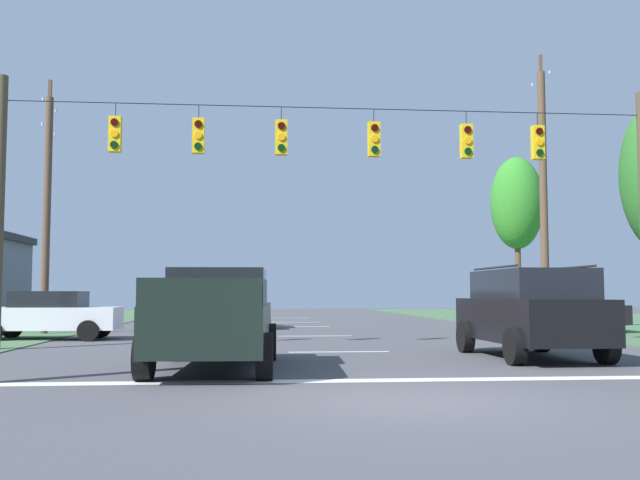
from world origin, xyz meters
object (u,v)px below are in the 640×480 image
Objects in this scene: overhead_signal_span at (334,194)px; distant_car_oncoming at (564,311)px; pickup_truck at (216,319)px; suv_black at (530,311)px; distant_car_far_parked at (244,309)px; tree_roadside_left at (517,204)px; utility_pole_mid_right at (543,196)px; distant_car_crossing_white at (49,314)px; utility_pole_near_left at (47,206)px.

distant_car_oncoming is at bearing 35.46° from overhead_signal_span.
suv_black is (6.95, 1.73, 0.09)m from pickup_truck.
tree_roadside_left reaches higher than distant_car_far_parked.
overhead_signal_span is 1.63× the size of utility_pole_mid_right.
distant_car_crossing_white is at bearing 153.68° from overhead_signal_span.
distant_car_far_parked is (-11.81, 4.93, 0.00)m from distant_car_oncoming.
utility_pole_mid_right is (5.18, 11.63, 4.23)m from suv_black.
suv_black reaches higher than pickup_truck.
utility_pole_mid_right is at bearing 47.76° from pickup_truck.
overhead_signal_span is 12.35m from utility_pole_mid_right.
utility_pole_mid_right is at bearing 41.35° from overhead_signal_span.
pickup_truck is 27.59m from tree_roadside_left.
tree_roadside_left is (7.64, 21.11, 5.10)m from suv_black.
pickup_truck is at bearing -132.24° from utility_pole_mid_right.
pickup_truck is at bearing -135.81° from distant_car_oncoming.
suv_black is 14.79m from distant_car_crossing_white.
distant_car_oncoming is 12.45m from tree_roadside_left.
overhead_signal_span is at bearing -77.77° from distant_car_far_parked.
utility_pole_mid_right is 1.27× the size of tree_roadside_left.
distant_car_far_parked is at bearing 157.35° from distant_car_oncoming.
tree_roadside_left is at bearing 77.77° from distant_car_oncoming.
overhead_signal_span is at bearing -26.32° from distant_car_crossing_white.
overhead_signal_span is at bearing 139.13° from suv_black.
distant_car_far_parked is (-2.51, 11.56, -3.36)m from overhead_signal_span.
pickup_truck is 1.14× the size of suv_black.
utility_pole_mid_right is 9.83m from tree_roadside_left.
suv_black is at bearing -66.48° from distant_car_far_parked.
utility_pole_mid_right is (-0.07, 1.50, 4.50)m from distant_car_oncoming.
utility_pole_near_left is (-6.69, 12.72, 3.63)m from pickup_truck.
utility_pole_near_left is (-7.09, -4.07, 3.81)m from distant_car_far_parked.
pickup_truck is 7.16m from suv_black.
distant_car_oncoming is at bearing -102.23° from tree_roadside_left.
pickup_truck is 11.03m from distant_car_crossing_white.
distant_car_oncoming is (12.21, 11.86, -0.18)m from pickup_truck.
utility_pole_near_left reaches higher than overhead_signal_span.
distant_car_crossing_white is at bearing 148.46° from suv_black.
distant_car_crossing_white is 18.76m from utility_pole_mid_right.
distant_car_oncoming is at bearing 62.58° from suv_black.
distant_car_far_parked is at bearing 163.71° from utility_pole_mid_right.
suv_black is 1.11× the size of distant_car_far_parked.
distant_car_oncoming is 19.30m from utility_pole_near_left.
distant_car_crossing_white is at bearing -146.54° from tree_roadside_left.
overhead_signal_span is 12.18m from utility_pole_near_left.
suv_black is at bearing -40.87° from overhead_signal_span.
distant_car_oncoming is 0.48× the size of utility_pole_near_left.
pickup_truck is 1.27× the size of distant_car_crossing_white.
pickup_truck is at bearing -91.35° from distant_car_far_parked.
distant_car_far_parked is (-6.56, 15.06, -0.27)m from suv_black.
pickup_truck is 17.02m from distant_car_oncoming.
utility_pole_near_left reaches higher than distant_car_crossing_white.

